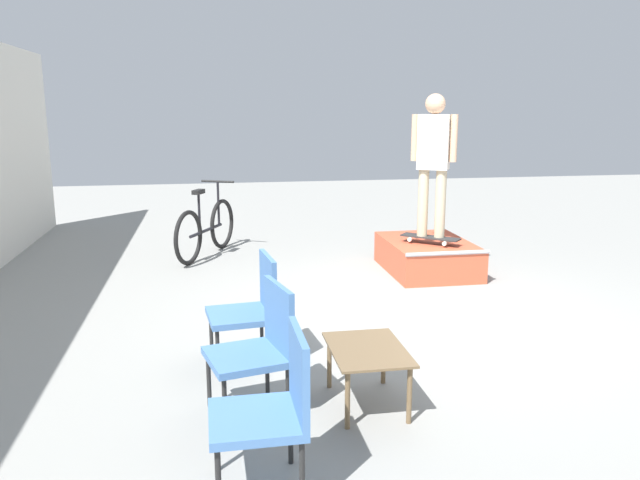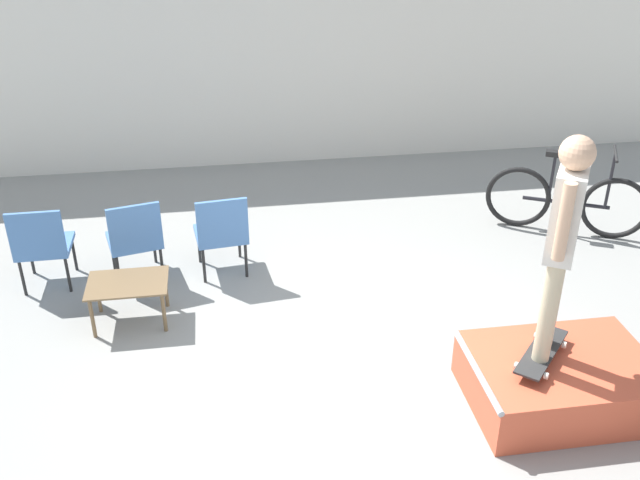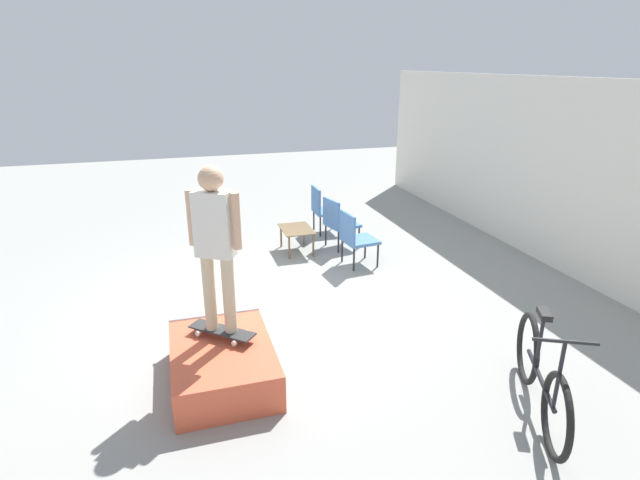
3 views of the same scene
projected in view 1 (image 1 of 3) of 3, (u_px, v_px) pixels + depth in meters
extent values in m
plane|color=gray|center=(420.00, 316.00, 6.43)|extent=(24.00, 24.00, 0.00)
cube|color=#DB5638|center=(427.00, 256.00, 8.15)|extent=(1.43, 1.04, 0.41)
cylinder|color=#B7B7BC|center=(448.00, 253.00, 7.42)|extent=(0.05, 1.04, 0.05)
cube|color=#2D2D2D|center=(430.00, 237.00, 7.91)|extent=(0.65, 0.69, 0.02)
cylinder|color=white|center=(410.00, 240.00, 7.94)|extent=(0.06, 0.06, 0.05)
cylinder|color=white|center=(417.00, 236.00, 8.13)|extent=(0.06, 0.06, 0.05)
cylinder|color=white|center=(444.00, 244.00, 7.70)|extent=(0.06, 0.06, 0.05)
cylinder|color=white|center=(451.00, 240.00, 7.89)|extent=(0.06, 0.06, 0.05)
cylinder|color=#C6B793|center=(440.00, 204.00, 7.78)|extent=(0.13, 0.13, 0.85)
cylinder|color=#C6B793|center=(423.00, 203.00, 7.86)|extent=(0.13, 0.13, 0.85)
cube|color=silver|center=(434.00, 142.00, 7.66)|extent=(0.37, 0.43, 0.67)
cylinder|color=#D8A884|center=(454.00, 138.00, 7.56)|extent=(0.09, 0.09, 0.57)
cylinder|color=#D8A884|center=(415.00, 138.00, 7.73)|extent=(0.09, 0.09, 0.57)
sphere|color=#D8A884|center=(435.00, 104.00, 7.56)|extent=(0.25, 0.25, 0.25)
cube|color=brown|center=(367.00, 349.00, 4.44)|extent=(0.74, 0.53, 0.02)
cylinder|color=brown|center=(409.00, 395.00, 4.22)|extent=(0.04, 0.04, 0.41)
cylinder|color=brown|center=(384.00, 358.00, 4.84)|extent=(0.04, 0.04, 0.41)
cylinder|color=brown|center=(347.00, 400.00, 4.14)|extent=(0.04, 0.04, 0.41)
cylinder|color=brown|center=(329.00, 362.00, 4.76)|extent=(0.04, 0.04, 0.41)
cylinder|color=black|center=(216.00, 440.00, 3.66)|extent=(0.03, 0.03, 0.40)
cylinder|color=black|center=(291.00, 433.00, 3.74)|extent=(0.03, 0.03, 0.40)
cylinder|color=black|center=(302.00, 474.00, 3.32)|extent=(0.03, 0.03, 0.40)
cube|color=#4C7AB7|center=(256.00, 419.00, 3.44)|extent=(0.53, 0.53, 0.05)
cube|color=#4C7AB7|center=(299.00, 372.00, 3.43)|extent=(0.52, 0.05, 0.47)
cylinder|color=black|center=(209.00, 380.00, 4.46)|extent=(0.03, 0.03, 0.40)
cylinder|color=black|center=(225.00, 407.00, 4.06)|extent=(0.03, 0.03, 0.40)
cylinder|color=black|center=(267.00, 370.00, 4.63)|extent=(0.03, 0.03, 0.40)
cylinder|color=black|center=(288.00, 395.00, 4.23)|extent=(0.03, 0.03, 0.40)
cube|color=#4C7AB7|center=(247.00, 357.00, 4.30)|extent=(0.63, 0.63, 0.05)
cube|color=#4C7AB7|center=(279.00, 317.00, 4.34)|extent=(0.52, 0.16, 0.47)
cylinder|color=black|center=(211.00, 335.00, 5.35)|extent=(0.03, 0.03, 0.40)
cylinder|color=black|center=(218.00, 354.00, 4.93)|extent=(0.03, 0.03, 0.40)
cylinder|color=black|center=(262.00, 330.00, 5.47)|extent=(0.03, 0.03, 0.40)
cylinder|color=black|center=(272.00, 348.00, 5.06)|extent=(0.03, 0.03, 0.40)
cube|color=#4C7AB7|center=(240.00, 316.00, 5.15)|extent=(0.57, 0.57, 0.05)
cube|color=#4C7AB7|center=(268.00, 283.00, 5.17)|extent=(0.52, 0.10, 0.47)
torus|color=black|center=(222.00, 224.00, 9.48)|extent=(0.70, 0.38, 0.75)
torus|color=black|center=(188.00, 238.00, 8.46)|extent=(0.70, 0.38, 0.75)
cylinder|color=black|center=(206.00, 230.00, 8.97)|extent=(0.89, 0.47, 0.04)
cylinder|color=black|center=(199.00, 214.00, 8.73)|extent=(0.04, 0.04, 0.55)
cube|color=black|center=(198.00, 192.00, 8.66)|extent=(0.24, 0.19, 0.06)
cylinder|color=black|center=(218.00, 203.00, 9.31)|extent=(0.04, 0.04, 0.66)
cylinder|color=black|center=(218.00, 181.00, 9.24)|extent=(0.26, 0.48, 0.03)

